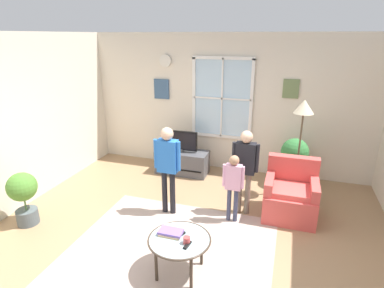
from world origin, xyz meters
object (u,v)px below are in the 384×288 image
object	(u,v)px
floor_lamp	(303,117)
book_stack	(171,232)
person_black_shirt	(245,163)
person_blue_shirt	(168,161)
remote_near_cup	(180,235)
potted_plant_by_window	(294,156)
coffee_table	(179,241)
television	(182,141)
remote_near_books	(187,245)
person_pink_shirt	(233,181)
tv_stand	(182,162)
potted_plant_corner	(23,194)
armchair	(290,196)
cup	(187,240)

from	to	relation	value
floor_lamp	book_stack	bearing A→B (deg)	-120.35
person_black_shirt	person_blue_shirt	bearing A→B (deg)	-162.46
remote_near_cup	potted_plant_by_window	size ratio (longest dim) A/B	0.16
coffee_table	remote_near_cup	world-z (taller)	remote_near_cup
television	remote_near_books	bearing A→B (deg)	-69.50
person_pink_shirt	person_blue_shirt	distance (m)	1.00
tv_stand	potted_plant_corner	size ratio (longest dim) A/B	1.28
person_blue_shirt	floor_lamp	world-z (taller)	floor_lamp
coffee_table	potted_plant_by_window	xyz separation A→B (m)	(1.20, 2.77, 0.15)
armchair	remote_near_books	distance (m)	2.07
remote_near_books	person_black_shirt	bearing A→B (deg)	77.44
tv_stand	remote_near_books	bearing A→B (deg)	-69.52
tv_stand	person_blue_shirt	size ratio (longest dim) A/B	0.74
person_pink_shirt	cup	bearing A→B (deg)	-101.49
television	potted_plant_by_window	xyz separation A→B (m)	(2.11, 0.10, -0.10)
cup	tv_stand	bearing A→B (deg)	110.36
armchair	coffee_table	xyz separation A→B (m)	(-1.18, -1.69, 0.10)
television	cup	distance (m)	2.91
floor_lamp	person_blue_shirt	bearing A→B (deg)	-147.03
floor_lamp	potted_plant_by_window	bearing A→B (deg)	97.86
person_pink_shirt	floor_lamp	world-z (taller)	floor_lamp
television	person_pink_shirt	xyz separation A→B (m)	(1.28, -1.41, -0.02)
person_pink_shirt	television	bearing A→B (deg)	132.14
coffee_table	remote_near_books	world-z (taller)	remote_near_books
book_stack	potted_plant_corner	size ratio (longest dim) A/B	0.34
remote_near_cup	potted_plant_by_window	world-z (taller)	potted_plant_by_window
tv_stand	armchair	distance (m)	2.31
tv_stand	cup	bearing A→B (deg)	-69.64
remote_near_books	television	bearing A→B (deg)	110.50
coffee_table	potted_plant_corner	world-z (taller)	potted_plant_corner
tv_stand	potted_plant_corner	distance (m)	2.87
book_stack	person_black_shirt	world-z (taller)	person_black_shirt
person_black_shirt	potted_plant_corner	bearing A→B (deg)	-156.90
remote_near_books	potted_plant_by_window	xyz separation A→B (m)	(1.08, 2.86, 0.11)
tv_stand	person_black_shirt	distance (m)	1.90
cup	person_blue_shirt	distance (m)	1.48
potted_plant_by_window	potted_plant_corner	size ratio (longest dim) A/B	1.12
television	armchair	bearing A→B (deg)	-25.24
book_stack	remote_near_cup	bearing A→B (deg)	5.19
coffee_table	person_black_shirt	bearing A→B (deg)	72.38
book_stack	person_black_shirt	distance (m)	1.65
coffee_table	potted_plant_by_window	bearing A→B (deg)	66.55
coffee_table	remote_near_cup	size ratio (longest dim) A/B	5.16
remote_near_cup	coffee_table	bearing A→B (deg)	-80.30
book_stack	floor_lamp	distance (m)	2.87
potted_plant_corner	coffee_table	bearing A→B (deg)	-6.37
armchair	potted_plant_by_window	size ratio (longest dim) A/B	0.97
tv_stand	coffee_table	bearing A→B (deg)	-71.26
coffee_table	potted_plant_corner	size ratio (longest dim) A/B	0.90
potted_plant_corner	book_stack	bearing A→B (deg)	-5.49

